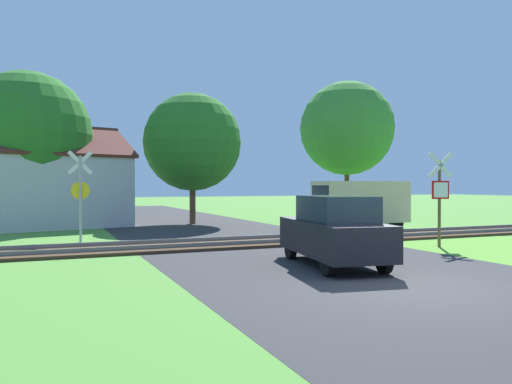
% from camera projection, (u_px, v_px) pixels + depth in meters
% --- Properties ---
extents(ground_plane, '(160.00, 160.00, 0.00)m').
position_uv_depth(ground_plane, '(407.00, 287.00, 10.04)').
color(ground_plane, '#4C8433').
extents(road_asphalt, '(8.39, 80.00, 0.01)m').
position_uv_depth(road_asphalt, '(351.00, 271.00, 11.88)').
color(road_asphalt, '#2D2D30').
rests_on(road_asphalt, ground).
extents(rail_track, '(60.00, 2.60, 0.22)m').
position_uv_depth(rail_track, '(254.00, 242.00, 17.41)').
color(rail_track, '#422D1E').
rests_on(rail_track, ground).
extents(stop_sign_near, '(0.86, 0.24, 3.15)m').
position_uv_depth(stop_sign_near, '(440.00, 193.00, 16.45)').
color(stop_sign_near, brown).
rests_on(stop_sign_near, ground).
extents(crossing_sign_far, '(0.88, 0.13, 3.30)m').
position_uv_depth(crossing_sign_far, '(80.00, 190.00, 17.92)').
color(crossing_sign_far, '#9E9EA5').
rests_on(crossing_sign_far, ground).
extents(house, '(7.51, 7.03, 5.10)m').
position_uv_depth(house, '(57.00, 188.00, 24.93)').
color(house, '#B7B7BC').
rests_on(house, ground).
extents(tree_center, '(5.19, 5.19, 6.94)m').
position_uv_depth(tree_center, '(192.00, 142.00, 26.47)').
color(tree_center, '#513823').
rests_on(tree_center, ground).
extents(tree_left, '(6.08, 6.08, 7.55)m').
position_uv_depth(tree_left, '(27.00, 134.00, 24.06)').
color(tree_left, '#513823').
rests_on(tree_left, ground).
extents(tree_far, '(6.21, 6.21, 8.94)m').
position_uv_depth(tree_far, '(347.00, 128.00, 33.06)').
color(tree_far, '#513823').
rests_on(tree_far, ground).
extents(mail_truck, '(4.97, 2.07, 2.24)m').
position_uv_depth(mail_truck, '(357.00, 203.00, 23.05)').
color(mail_truck, beige).
rests_on(mail_truck, ground).
extents(parked_car, '(2.25, 4.21, 1.78)m').
position_uv_depth(parked_car, '(334.00, 231.00, 12.63)').
color(parked_car, black).
rests_on(parked_car, ground).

